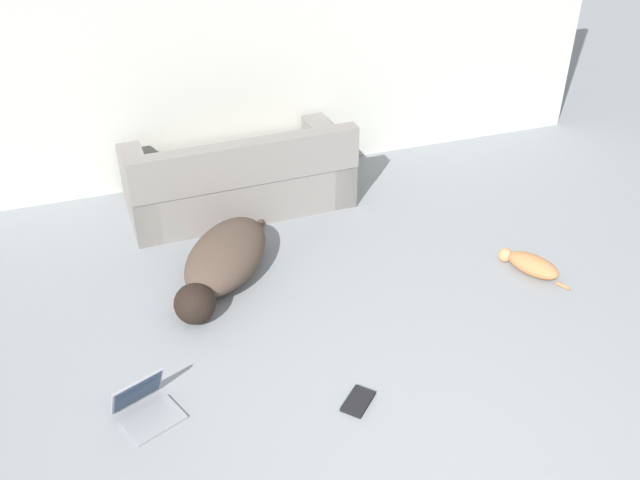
{
  "coord_description": "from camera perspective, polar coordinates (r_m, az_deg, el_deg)",
  "views": [
    {
      "loc": [
        -1.37,
        -1.87,
        3.15
      ],
      "look_at": [
        -0.14,
        1.81,
        0.57
      ],
      "focal_mm": 40.0,
      "sensor_mm": 36.0,
      "label": 1
    }
  ],
  "objects": [
    {
      "name": "cat",
      "position": [
        5.52,
        16.48,
        -1.87
      ],
      "size": [
        0.36,
        0.55,
        0.14
      ],
      "rotation": [
        0.0,
        0.0,
        2.06
      ],
      "color": "#BC7A47",
      "rests_on": "ground_plane"
    },
    {
      "name": "book_black",
      "position": [
        4.34,
        3.06,
        -12.77
      ],
      "size": [
        0.25,
        0.25,
        0.02
      ],
      "rotation": [
        0.0,
        0.0,
        0.77
      ],
      "color": "black",
      "rests_on": "ground_plane"
    },
    {
      "name": "laptop_open",
      "position": [
        4.36,
        -13.91,
        -12.56
      ],
      "size": [
        0.43,
        0.43,
        0.23
      ],
      "rotation": [
        0.0,
        0.0,
        0.4
      ],
      "color": "gray",
      "rests_on": "ground_plane"
    },
    {
      "name": "couch",
      "position": [
        6.07,
        -6.52,
        4.84
      ],
      "size": [
        1.88,
        0.92,
        0.74
      ],
      "rotation": [
        0.0,
        0.0,
        3.18
      ],
      "color": "gray",
      "rests_on": "ground_plane"
    },
    {
      "name": "dog",
      "position": [
        5.22,
        -7.78,
        -1.65
      ],
      "size": [
        0.99,
        1.25,
        0.34
      ],
      "rotation": [
        0.0,
        0.0,
        4.1
      ],
      "color": "#4C3D33",
      "rests_on": "ground_plane"
    },
    {
      "name": "wall_back",
      "position": [
        6.22,
        -5.3,
        17.12
      ],
      "size": [
        6.43,
        0.06,
        2.8
      ],
      "color": "beige",
      "rests_on": "ground_plane"
    }
  ]
}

